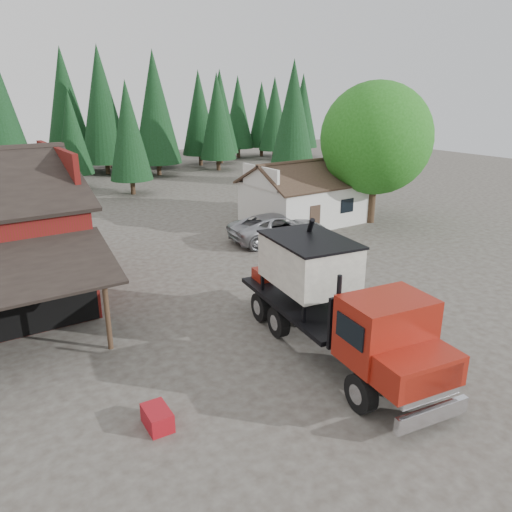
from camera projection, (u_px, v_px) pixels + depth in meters
ground at (259, 332)px, 20.82m from camera, size 120.00×120.00×0.00m
farmhouse at (304, 200)px, 37.37m from camera, size 8.60×6.42×4.65m
deciduous_tree at (376, 143)px, 35.77m from camera, size 8.00×8.00×10.20m
conifer_backdrop at (39, 182)px, 53.76m from camera, size 76.00×16.00×16.00m
near_pine_b at (128, 131)px, 45.64m from camera, size 3.96×3.96×10.40m
near_pine_c at (293, 116)px, 50.67m from camera, size 4.84×4.84×12.40m
feed_truck at (334, 299)px, 18.52m from camera, size 4.34×10.80×4.74m
silver_car at (278, 228)px, 32.81m from camera, size 6.92×3.88×1.83m
equip_box at (157, 418)px, 14.92m from camera, size 0.76×1.14×0.60m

